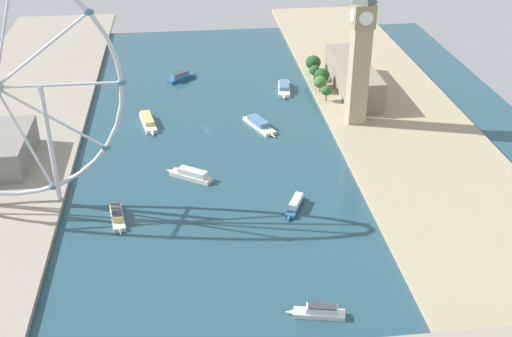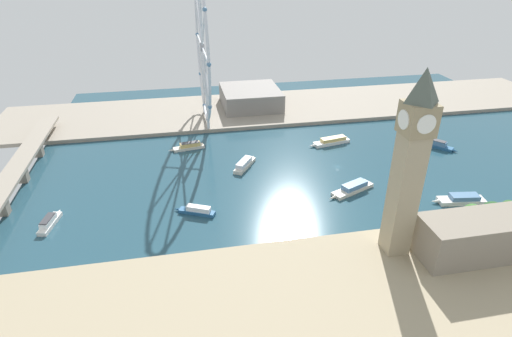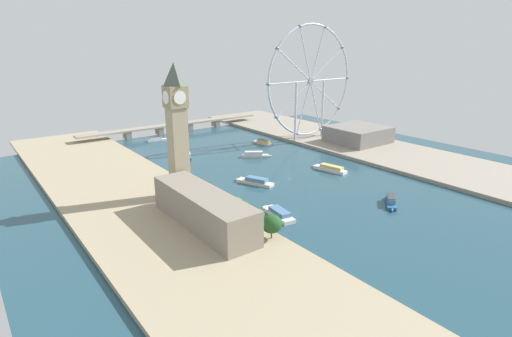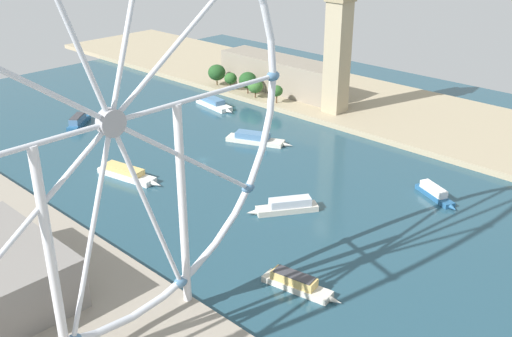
{
  "view_description": "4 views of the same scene",
  "coord_description": "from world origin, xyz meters",
  "px_view_note": "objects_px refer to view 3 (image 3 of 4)",
  "views": [
    {
      "loc": [
        11.13,
        367.77,
        175.03
      ],
      "look_at": [
        -22.81,
        72.18,
        9.05
      ],
      "focal_mm": 45.09,
      "sensor_mm": 36.0,
      "label": 1
    },
    {
      "loc": [
        -240.54,
        104.2,
        133.22
      ],
      "look_at": [
        -6.63,
        58.64,
        7.84
      ],
      "focal_mm": 29.39,
      "sensor_mm": 36.0,
      "label": 2
    },
    {
      "loc": [
        -209.49,
        -235.39,
        105.52
      ],
      "look_at": [
        -21.79,
        16.43,
        6.8
      ],
      "focal_mm": 28.75,
      "sensor_mm": 36.0,
      "label": 3
    },
    {
      "loc": [
        170.38,
        197.89,
        111.93
      ],
      "look_at": [
        10.95,
        45.26,
        12.89
      ],
      "focal_mm": 41.82,
      "sensor_mm": 36.0,
      "label": 4
    }
  ],
  "objects_px": {
    "tour_boat_5": "(278,213)",
    "tour_boat_2": "(330,168)",
    "tour_boat_1": "(391,201)",
    "parliament_block": "(203,209)",
    "tour_boat_6": "(188,155)",
    "clock_tower": "(177,129)",
    "tour_boat_7": "(255,181)",
    "tour_boat_4": "(157,139)",
    "ferris_wheel": "(311,82)",
    "tour_boat_0": "(255,155)",
    "river_bridge": "(174,126)",
    "riverside_hall": "(358,134)",
    "tour_boat_3": "(263,142)"
  },
  "relations": [
    {
      "from": "ferris_wheel",
      "to": "tour_boat_5",
      "type": "distance_m",
      "value": 216.16
    },
    {
      "from": "ferris_wheel",
      "to": "clock_tower",
      "type": "bearing_deg",
      "value": -158.78
    },
    {
      "from": "ferris_wheel",
      "to": "tour_boat_5",
      "type": "xyz_separation_m",
      "value": [
        -155.9,
        -136.52,
        -61.51
      ]
    },
    {
      "from": "parliament_block",
      "to": "tour_boat_1",
      "type": "bearing_deg",
      "value": -19.18
    },
    {
      "from": "riverside_hall",
      "to": "tour_boat_5",
      "type": "height_order",
      "value": "riverside_hall"
    },
    {
      "from": "tour_boat_7",
      "to": "tour_boat_3",
      "type": "bearing_deg",
      "value": -63.93
    },
    {
      "from": "parliament_block",
      "to": "tour_boat_6",
      "type": "distance_m",
      "value": 156.93
    },
    {
      "from": "river_bridge",
      "to": "tour_boat_3",
      "type": "xyz_separation_m",
      "value": [
        48.64,
        -110.13,
        -5.59
      ]
    },
    {
      "from": "parliament_block",
      "to": "tour_boat_5",
      "type": "xyz_separation_m",
      "value": [
        46.49,
        -11.56,
        -10.95
      ]
    },
    {
      "from": "clock_tower",
      "to": "tour_boat_7",
      "type": "xyz_separation_m",
      "value": [
        60.48,
        -4.34,
        -47.57
      ]
    },
    {
      "from": "tour_boat_2",
      "to": "tour_boat_4",
      "type": "xyz_separation_m",
      "value": [
        -72.79,
        187.12,
        0.05
      ]
    },
    {
      "from": "river_bridge",
      "to": "tour_boat_6",
      "type": "height_order",
      "value": "river_bridge"
    },
    {
      "from": "parliament_block",
      "to": "tour_boat_6",
      "type": "height_order",
      "value": "parliament_block"
    },
    {
      "from": "tour_boat_2",
      "to": "tour_boat_6",
      "type": "height_order",
      "value": "tour_boat_2"
    },
    {
      "from": "tour_boat_1",
      "to": "river_bridge",
      "type": "bearing_deg",
      "value": -127.13
    },
    {
      "from": "clock_tower",
      "to": "tour_boat_7",
      "type": "bearing_deg",
      "value": -4.11
    },
    {
      "from": "tour_boat_0",
      "to": "tour_boat_3",
      "type": "xyz_separation_m",
      "value": [
        36.89,
        36.26,
        -0.22
      ]
    },
    {
      "from": "tour_boat_0",
      "to": "tour_boat_1",
      "type": "bearing_deg",
      "value": -54.87
    },
    {
      "from": "tour_boat_3",
      "to": "tour_boat_7",
      "type": "height_order",
      "value": "tour_boat_7"
    },
    {
      "from": "tour_boat_5",
      "to": "tour_boat_2",
      "type": "bearing_deg",
      "value": -55.99
    },
    {
      "from": "tour_boat_1",
      "to": "tour_boat_5",
      "type": "bearing_deg",
      "value": -62.46
    },
    {
      "from": "tour_boat_2",
      "to": "tour_boat_7",
      "type": "xyz_separation_m",
      "value": [
        -69.93,
        11.65,
        -0.06
      ]
    },
    {
      "from": "parliament_block",
      "to": "tour_boat_5",
      "type": "height_order",
      "value": "parliament_block"
    },
    {
      "from": "parliament_block",
      "to": "tour_boat_4",
      "type": "relative_size",
      "value": 3.53
    },
    {
      "from": "tour_boat_3",
      "to": "tour_boat_5",
      "type": "xyz_separation_m",
      "value": [
        -106.22,
        -154.2,
        0.02
      ]
    },
    {
      "from": "ferris_wheel",
      "to": "tour_boat_5",
      "type": "bearing_deg",
      "value": -138.79
    },
    {
      "from": "riverside_hall",
      "to": "tour_boat_1",
      "type": "xyz_separation_m",
      "value": [
        -112.28,
        -122.62,
        -8.75
      ]
    },
    {
      "from": "tour_boat_0",
      "to": "riverside_hall",
      "type": "bearing_deg",
      "value": 21.42
    },
    {
      "from": "ferris_wheel",
      "to": "tour_boat_6",
      "type": "relative_size",
      "value": 5.07
    },
    {
      "from": "parliament_block",
      "to": "tour_boat_6",
      "type": "bearing_deg",
      "value": 65.65
    },
    {
      "from": "riverside_hall",
      "to": "tour_boat_6",
      "type": "height_order",
      "value": "riverside_hall"
    },
    {
      "from": "tour_boat_2",
      "to": "tour_boat_3",
      "type": "height_order",
      "value": "tour_boat_3"
    },
    {
      "from": "tour_boat_6",
      "to": "tour_boat_1",
      "type": "bearing_deg",
      "value": -138.27
    },
    {
      "from": "clock_tower",
      "to": "river_bridge",
      "type": "distance_m",
      "value": 226.64
    },
    {
      "from": "river_bridge",
      "to": "tour_boat_0",
      "type": "bearing_deg",
      "value": -85.41
    },
    {
      "from": "parliament_block",
      "to": "tour_boat_6",
      "type": "xyz_separation_m",
      "value": [
        64.53,
        142.62,
        -11.04
      ]
    },
    {
      "from": "tour_boat_4",
      "to": "tour_boat_7",
      "type": "bearing_deg",
      "value": -77.37
    },
    {
      "from": "tour_boat_1",
      "to": "tour_boat_2",
      "type": "height_order",
      "value": "tour_boat_1"
    },
    {
      "from": "tour_boat_0",
      "to": "tour_boat_5",
      "type": "height_order",
      "value": "tour_boat_0"
    },
    {
      "from": "ferris_wheel",
      "to": "tour_boat_4",
      "type": "xyz_separation_m",
      "value": [
        -134.01,
        96.7,
        -61.45
      ]
    },
    {
      "from": "parliament_block",
      "to": "ferris_wheel",
      "type": "bearing_deg",
      "value": 31.69
    },
    {
      "from": "ferris_wheel",
      "to": "tour_boat_5",
      "type": "relative_size",
      "value": 3.69
    },
    {
      "from": "tour_boat_2",
      "to": "tour_boat_1",
      "type": "bearing_deg",
      "value": 152.65
    },
    {
      "from": "riverside_hall",
      "to": "river_bridge",
      "type": "distance_m",
      "value": 213.94
    },
    {
      "from": "tour_boat_0",
      "to": "tour_boat_2",
      "type": "bearing_deg",
      "value": -36.83
    },
    {
      "from": "river_bridge",
      "to": "clock_tower",
      "type": "bearing_deg",
      "value": -114.77
    },
    {
      "from": "clock_tower",
      "to": "tour_boat_4",
      "type": "height_order",
      "value": "clock_tower"
    },
    {
      "from": "river_bridge",
      "to": "tour_boat_6",
      "type": "relative_size",
      "value": 9.58
    },
    {
      "from": "tour_boat_1",
      "to": "ferris_wheel",
      "type": "bearing_deg",
      "value": -156.61
    },
    {
      "from": "tour_boat_4",
      "to": "ferris_wheel",
      "type": "bearing_deg",
      "value": -24.12
    }
  ]
}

